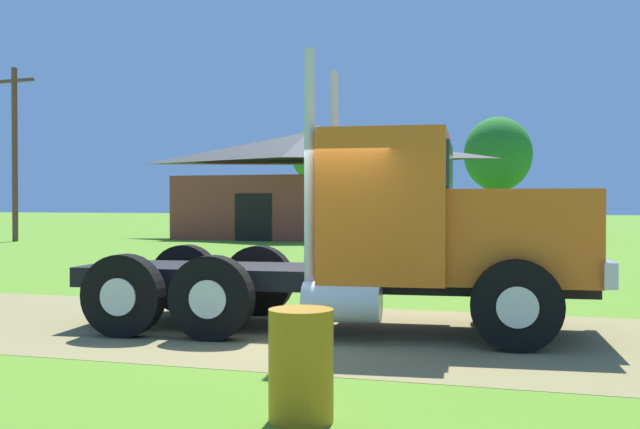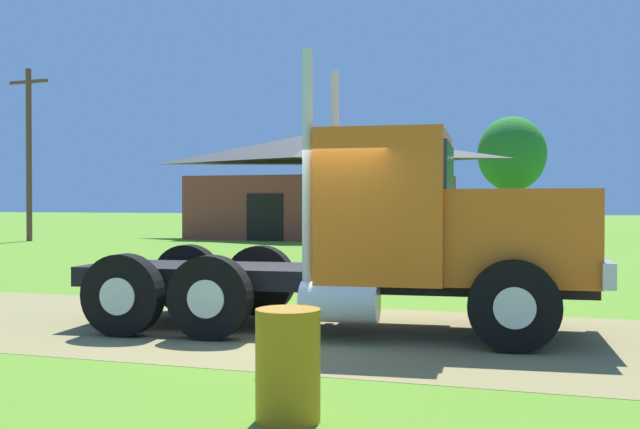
{
  "view_description": "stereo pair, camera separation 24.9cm",
  "coord_description": "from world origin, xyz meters",
  "px_view_note": "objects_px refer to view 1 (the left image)",
  "views": [
    {
      "loc": [
        3.13,
        -10.13,
        1.82
      ],
      "look_at": [
        -0.06,
        0.59,
        1.63
      ],
      "focal_mm": 42.79,
      "sensor_mm": 36.0,
      "label": 1
    },
    {
      "loc": [
        3.37,
        -10.05,
        1.82
      ],
      "look_at": [
        -0.06,
        0.59,
        1.63
      ],
      "focal_mm": 42.79,
      "sensor_mm": 36.0,
      "label": 2
    }
  ],
  "objects_px": {
    "steel_barrel": "(301,365)",
    "shed_building": "(308,187)",
    "utility_pole_near": "(15,149)",
    "truck_foreground_white": "(399,238)"
  },
  "relations": [
    {
      "from": "utility_pole_near",
      "to": "truck_foreground_white",
      "type": "bearing_deg",
      "value": -41.58
    },
    {
      "from": "truck_foreground_white",
      "to": "shed_building",
      "type": "distance_m",
      "value": 26.54
    },
    {
      "from": "steel_barrel",
      "to": "shed_building",
      "type": "xyz_separation_m",
      "value": [
        -9.18,
        29.4,
        2.07
      ]
    },
    {
      "from": "truck_foreground_white",
      "to": "utility_pole_near",
      "type": "xyz_separation_m",
      "value": [
        -21.45,
        19.03,
        2.92
      ]
    },
    {
      "from": "steel_barrel",
      "to": "shed_building",
      "type": "bearing_deg",
      "value": 107.34
    },
    {
      "from": "truck_foreground_white",
      "to": "shed_building",
      "type": "bearing_deg",
      "value": 110.2
    },
    {
      "from": "utility_pole_near",
      "to": "steel_barrel",
      "type": "bearing_deg",
      "value": -47.63
    },
    {
      "from": "truck_foreground_white",
      "to": "utility_pole_near",
      "type": "distance_m",
      "value": 28.83
    },
    {
      "from": "shed_building",
      "to": "steel_barrel",
      "type": "bearing_deg",
      "value": -72.66
    },
    {
      "from": "truck_foreground_white",
      "to": "shed_building",
      "type": "xyz_separation_m",
      "value": [
        -9.15,
        24.89,
        1.22
      ]
    }
  ]
}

